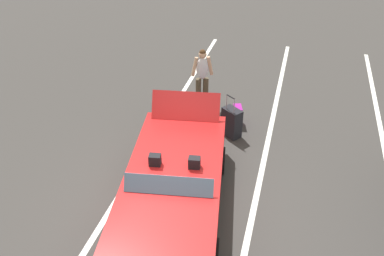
# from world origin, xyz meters

# --- Properties ---
(ground_plane) EXTENTS (80.00, 80.00, 0.00)m
(ground_plane) POSITION_xyz_m (0.00, 0.00, 0.00)
(ground_plane) COLOR #383533
(lot_line_near) EXTENTS (18.00, 0.12, 0.01)m
(lot_line_near) POSITION_xyz_m (0.00, -1.21, 0.00)
(lot_line_near) COLOR silver
(lot_line_near) RESTS_ON ground_plane
(lot_line_mid) EXTENTS (18.00, 0.12, 0.01)m
(lot_line_mid) POSITION_xyz_m (0.00, 1.49, 0.00)
(lot_line_mid) COLOR silver
(lot_line_mid) RESTS_ON ground_plane
(convertible_car) EXTENTS (4.41, 2.40, 1.51)m
(convertible_car) POSITION_xyz_m (0.20, 0.03, 0.59)
(convertible_car) COLOR red
(convertible_car) RESTS_ON ground_plane
(suitcase_large_black) EXTENTS (0.51, 0.55, 1.13)m
(suitcase_large_black) POSITION_xyz_m (-2.85, 0.58, 0.37)
(suitcase_large_black) COLOR black
(suitcase_large_black) RESTS_ON ground_plane
(suitcase_medium_bright) EXTENTS (0.46, 0.38, 0.82)m
(suitcase_medium_bright) POSITION_xyz_m (-3.07, -0.92, 0.31)
(suitcase_medium_bright) COLOR #19723F
(suitcase_medium_bright) RESTS_ON ground_plane
(suitcase_small_carryon) EXTENTS (0.38, 0.30, 0.50)m
(suitcase_small_carryon) POSITION_xyz_m (-3.41, 0.62, 0.25)
(suitcase_small_carryon) COLOR #991E8C
(suitcase_small_carryon) RESTS_ON ground_plane
(traveler_person) EXTENTS (0.33, 0.58, 1.65)m
(traveler_person) POSITION_xyz_m (-4.07, -0.49, 0.93)
(traveler_person) COLOR #4C3F2D
(traveler_person) RESTS_ON ground_plane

